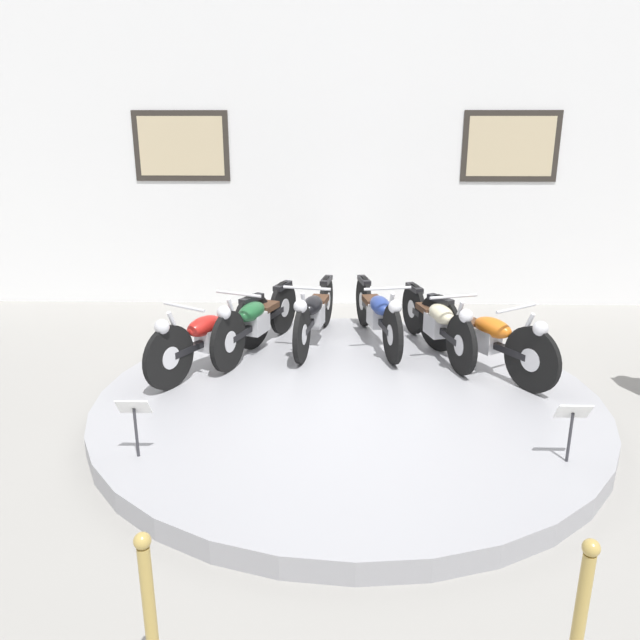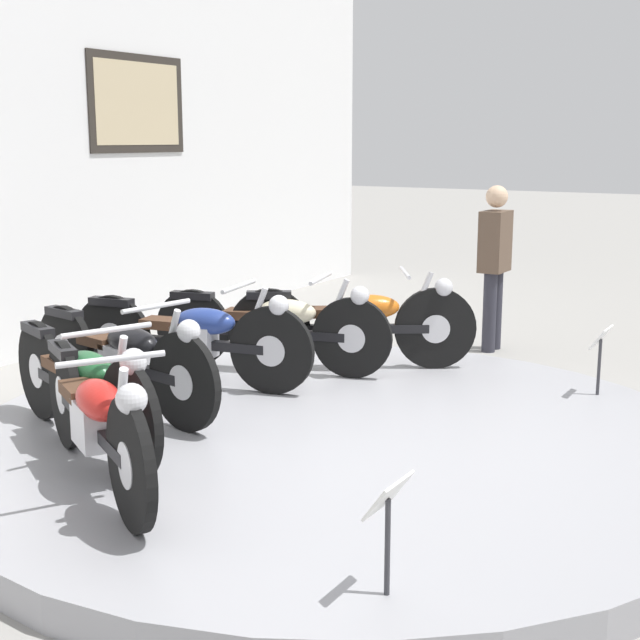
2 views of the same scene
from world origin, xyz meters
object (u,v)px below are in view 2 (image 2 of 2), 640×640
motorcycle_black (124,356)px  info_placard_front_left (388,511)px  motorcycle_red (95,416)px  info_placard_front_centre (600,346)px  visitor_standing (494,259)px  motorcycle_cream (275,325)px  motorcycle_blue (194,335)px  motorcycle_green (83,384)px  motorcycle_orange (357,321)px

motorcycle_black → info_placard_front_left: motorcycle_black is taller
motorcycle_red → info_placard_front_centre: bearing=-30.6°
motorcycle_red → motorcycle_black: (1.08, 0.81, -0.00)m
motorcycle_black → visitor_standing: visitor_standing is taller
motorcycle_red → motorcycle_cream: 2.55m
motorcycle_red → motorcycle_blue: 2.01m
motorcycle_cream → info_placard_front_left: (-2.75, -2.40, -0.02)m
motorcycle_black → visitor_standing: (3.77, -1.25, 0.32)m
info_placard_front_centre → visitor_standing: 2.24m
motorcycle_red → motorcycle_cream: size_ratio=0.91×
motorcycle_red → info_placard_front_left: (-0.25, -1.88, -0.03)m
motorcycle_red → motorcycle_green: (0.42, 0.52, 0.00)m
info_placard_front_left → motorcycle_orange: bearing=30.7°
motorcycle_red → motorcycle_green: 0.67m
motorcycle_blue → info_placard_front_centre: (1.33, -2.69, -0.02)m
motorcycle_green → info_placard_front_centre: bearing=-41.1°
motorcycle_black → info_placard_front_left: bearing=-116.3°
motorcycle_orange → visitor_standing: bearing=-12.8°
motorcycle_black → motorcycle_blue: size_ratio=1.00×
visitor_standing → info_placard_front_centre: bearing=-139.4°
motorcycle_red → motorcycle_cream: bearing=11.7°
motorcycle_red → motorcycle_black: motorcycle_red is taller
motorcycle_red → motorcycle_green: size_ratio=0.93×
motorcycle_green → motorcycle_blue: motorcycle_green is taller
motorcycle_orange → info_placard_front_centre: (0.25, -1.88, -0.03)m
info_placard_front_left → info_placard_front_centre: 3.42m
motorcycle_red → motorcycle_blue: (1.84, 0.81, -0.00)m
info_placard_front_left → visitor_standing: visitor_standing is taller
motorcycle_black → motorcycle_blue: motorcycle_blue is taller
visitor_standing → motorcycle_blue: bearing=157.5°
motorcycle_red → info_placard_front_left: motorcycle_red is taller
motorcycle_black → motorcycle_orange: (1.84, -0.81, 0.01)m
motorcycle_orange → info_placard_front_left: size_ratio=3.37×
motorcycle_cream → motorcycle_green: bearing=179.9°
motorcycle_green → visitor_standing: 4.55m
motorcycle_blue → motorcycle_cream: (0.66, -0.30, -0.01)m
motorcycle_cream → motorcycle_orange: (0.43, -0.52, 0.01)m
motorcycle_blue → info_placard_front_centre: bearing=-63.7°
motorcycle_blue → motorcycle_black: bearing=-180.0°
motorcycle_orange → visitor_standing: size_ratio=1.08×
motorcycle_green → motorcycle_orange: bearing=-11.7°
info_placard_front_centre → visitor_standing: (1.68, 1.44, 0.35)m
info_placard_front_left → info_placard_front_centre: same height
info_placard_front_centre → motorcycle_cream: bearing=105.7°
motorcycle_red → motorcycle_black: size_ratio=0.89×
motorcycle_black → visitor_standing: size_ratio=1.23×
visitor_standing → motorcycle_orange: bearing=167.2°
motorcycle_green → motorcycle_cream: (2.08, -0.00, -0.01)m
motorcycle_cream → motorcycle_blue: bearing=155.7°
motorcycle_green → info_placard_front_left: 2.49m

